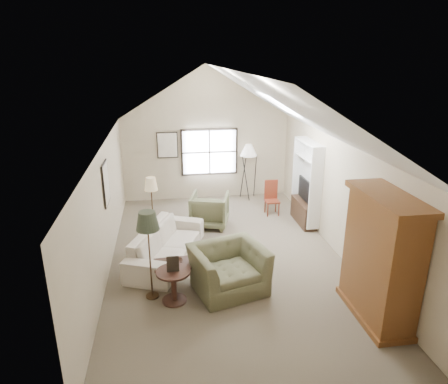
{
  "coord_description": "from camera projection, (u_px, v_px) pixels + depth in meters",
  "views": [
    {
      "loc": [
        -1.25,
        -7.75,
        4.28
      ],
      "look_at": [
        0.0,
        0.4,
        1.4
      ],
      "focal_mm": 32.0,
      "sensor_mm": 36.0,
      "label": 1
    }
  ],
  "objects": [
    {
      "name": "sofa",
      "position": [
        167.0,
        244.0,
        8.64
      ],
      "size": [
        1.82,
        2.66,
        0.72
      ],
      "primitive_type": "imported",
      "rotation": [
        0.0,
        0.0,
        1.19
      ],
      "color": "beige",
      "rests_on": "ground"
    },
    {
      "name": "skylight",
      "position": [
        279.0,
        104.0,
        8.79
      ],
      "size": [
        0.8,
        1.2,
        0.52
      ],
      "primitive_type": null,
      "color": "white",
      "rests_on": "room_shell"
    },
    {
      "name": "dark_lamp",
      "position": [
        150.0,
        255.0,
        7.13
      ],
      "size": [
        0.54,
        0.54,
        1.73
      ],
      "primitive_type": null,
      "rotation": [
        0.0,
        0.0,
        -0.38
      ],
      "color": "#252C1F",
      "rests_on": "ground"
    },
    {
      "name": "armchair_far",
      "position": [
        210.0,
        210.0,
        10.35
      ],
      "size": [
        1.14,
        1.16,
        0.86
      ],
      "primitive_type": "imported",
      "rotation": [
        0.0,
        0.0,
        2.87
      ],
      "color": "#6F724F",
      "rests_on": "ground"
    },
    {
      "name": "side_chair",
      "position": [
        272.0,
        198.0,
        11.05
      ],
      "size": [
        0.37,
        0.37,
        0.96
      ],
      "primitive_type": "cube",
      "rotation": [
        0.0,
        0.0,
        -0.0
      ],
      "color": "maroon",
      "rests_on": "ground"
    },
    {
      "name": "armchair_near",
      "position": [
        228.0,
        269.0,
        7.52
      ],
      "size": [
        1.58,
        1.47,
        0.86
      ],
      "primitive_type": "imported",
      "rotation": [
        0.0,
        0.0,
        0.27
      ],
      "color": "#656647",
      "rests_on": "ground"
    },
    {
      "name": "armoire",
      "position": [
        381.0,
        258.0,
        6.54
      ],
      "size": [
        0.6,
        1.5,
        2.2
      ],
      "primitive_type": "cube",
      "color": "brown",
      "rests_on": "ground"
    },
    {
      "name": "room_shell",
      "position": [
        227.0,
        111.0,
        7.77
      ],
      "size": [
        5.01,
        8.01,
        4.0
      ],
      "color": "brown",
      "rests_on": "ground"
    },
    {
      "name": "tv_panel",
      "position": [
        305.0,
        190.0,
        10.35
      ],
      "size": [
        0.05,
        0.9,
        0.55
      ],
      "primitive_type": "cube",
      "color": "black",
      "rests_on": "media_console"
    },
    {
      "name": "coffee_table",
      "position": [
        178.0,
        273.0,
        7.77
      ],
      "size": [
        0.92,
        0.54,
        0.46
      ],
      "primitive_type": "cube",
      "rotation": [
        0.0,
        0.0,
        0.05
      ],
      "color": "#341C15",
      "rests_on": "ground"
    },
    {
      "name": "tripod_lamp",
      "position": [
        248.0,
        171.0,
        12.17
      ],
      "size": [
        0.56,
        0.56,
        1.73
      ],
      "primitive_type": null,
      "rotation": [
        0.0,
        0.0,
        -0.13
      ],
      "color": "white",
      "rests_on": "ground"
    },
    {
      "name": "wall_art",
      "position": [
        139.0,
        163.0,
        9.8
      ],
      "size": [
        1.97,
        3.71,
        0.88
      ],
      "color": "black",
      "rests_on": "room_shell"
    },
    {
      "name": "tv_alcove",
      "position": [
        307.0,
        181.0,
        10.28
      ],
      "size": [
        0.32,
        1.3,
        2.1
      ],
      "primitive_type": "cube",
      "color": "white",
      "rests_on": "ground"
    },
    {
      "name": "bowl",
      "position": [
        177.0,
        261.0,
        7.68
      ],
      "size": [
        0.23,
        0.23,
        0.05
      ],
      "primitive_type": "imported",
      "rotation": [
        0.0,
        0.0,
        0.05
      ],
      "color": "#361D16",
      "rests_on": "coffee_table"
    },
    {
      "name": "media_console",
      "position": [
        304.0,
        212.0,
        10.55
      ],
      "size": [
        0.34,
        1.18,
        0.6
      ],
      "primitive_type": "cube",
      "color": "#382316",
      "rests_on": "ground"
    },
    {
      "name": "window",
      "position": [
        209.0,
        152.0,
        12.06
      ],
      "size": [
        1.72,
        0.08,
        1.42
      ],
      "primitive_type": "cube",
      "color": "black",
      "rests_on": "room_shell"
    },
    {
      "name": "side_table",
      "position": [
        174.0,
        286.0,
        7.18
      ],
      "size": [
        0.81,
        0.81,
        0.62
      ],
      "primitive_type": "cylinder",
      "rotation": [
        0.0,
        0.0,
        -0.38
      ],
      "color": "#392017",
      "rests_on": "ground"
    },
    {
      "name": "tan_lamp",
      "position": [
        152.0,
        207.0,
        9.58
      ],
      "size": [
        0.4,
        0.4,
        1.55
      ],
      "primitive_type": null,
      "rotation": [
        0.0,
        0.0,
        -0.38
      ],
      "color": "tan",
      "rests_on": "ground"
    }
  ]
}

